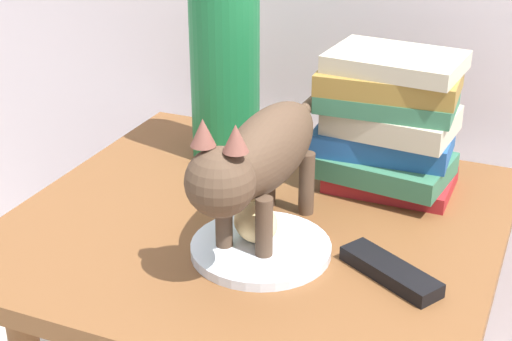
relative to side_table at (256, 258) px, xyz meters
name	(u,v)px	position (x,y,z in m)	size (l,w,h in m)	color
side_table	(256,258)	(0.00, 0.00, 0.00)	(0.72, 0.68, 0.54)	brown
plate	(261,248)	(0.05, -0.09, 0.08)	(0.20, 0.20, 0.01)	silver
bread_roll	(256,222)	(0.03, -0.08, 0.11)	(0.08, 0.06, 0.05)	#E0BC7A
cat	(260,156)	(0.03, -0.06, 0.20)	(0.10, 0.48, 0.23)	#4C3828
book_stack	(388,123)	(0.15, 0.18, 0.18)	(0.23, 0.18, 0.23)	maroon
green_vase	(225,63)	(-0.14, 0.20, 0.24)	(0.12, 0.12, 0.34)	#196B38
tv_remote	(390,271)	(0.23, -0.08, 0.08)	(0.15, 0.04, 0.02)	black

